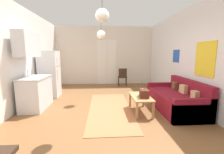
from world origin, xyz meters
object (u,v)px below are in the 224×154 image
(handbag, at_px, (144,93))
(refrigerator, at_px, (50,74))
(couch, at_px, (177,100))
(accent_chair, at_px, (123,76))
(pendant_lamp_near, at_px, (102,16))
(coffee_table, at_px, (141,98))
(bamboo_vase, at_px, (142,91))
(pendant_lamp_far, at_px, (101,35))

(handbag, bearing_deg, refrigerator, 148.51)
(handbag, relative_size, refrigerator, 0.19)
(couch, relative_size, accent_chair, 2.24)
(accent_chair, bearing_deg, pendant_lamp_near, 79.59)
(couch, bearing_deg, accent_chair, 109.47)
(handbag, height_order, accent_chair, accent_chair)
(coffee_table, height_order, handbag, handbag)
(bamboo_vase, bearing_deg, couch, 0.64)
(refrigerator, height_order, accent_chair, refrigerator)
(bamboo_vase, bearing_deg, handbag, -89.80)
(refrigerator, bearing_deg, coffee_table, -30.38)
(accent_chair, height_order, pendant_lamp_far, pendant_lamp_far)
(couch, relative_size, pendant_lamp_near, 2.60)
(coffee_table, distance_m, refrigerator, 3.35)
(accent_chair, distance_m, pendant_lamp_near, 4.38)
(pendant_lamp_near, xyz_separation_m, pendant_lamp_far, (-0.04, 1.93, -0.13))
(bamboo_vase, relative_size, pendant_lamp_near, 0.54)
(couch, xyz_separation_m, pendant_lamp_far, (-2.09, 1.16, 1.87))
(refrigerator, relative_size, accent_chair, 1.91)
(handbag, bearing_deg, pendant_lamp_far, 127.51)
(coffee_table, relative_size, handbag, 3.02)
(coffee_table, distance_m, handbag, 0.21)
(refrigerator, bearing_deg, handbag, -31.49)
(coffee_table, distance_m, accent_chair, 3.26)
(bamboo_vase, distance_m, refrigerator, 3.32)
(accent_chair, bearing_deg, bamboo_vase, 95.07)
(coffee_table, distance_m, pendant_lamp_far, 2.42)
(accent_chair, bearing_deg, coffee_table, 94.00)
(couch, bearing_deg, refrigerator, 158.61)
(couch, relative_size, coffee_table, 2.03)
(refrigerator, relative_size, pendant_lamp_far, 1.88)
(couch, distance_m, handbag, 1.07)
(couch, distance_m, refrigerator, 4.26)
(bamboo_vase, height_order, pendant_lamp_far, pendant_lamp_far)
(couch, height_order, bamboo_vase, bamboo_vase)
(bamboo_vase, relative_size, refrigerator, 0.24)
(pendant_lamp_far, bearing_deg, refrigerator, 168.31)
(accent_chair, xyz_separation_m, pendant_lamp_far, (-0.99, -1.96, 1.67))
(couch, distance_m, coffee_table, 1.08)
(couch, xyz_separation_m, bamboo_vase, (-1.01, -0.01, 0.25))
(pendant_lamp_far, bearing_deg, pendant_lamp_near, -88.84)
(couch, bearing_deg, pendant_lamp_near, -159.45)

